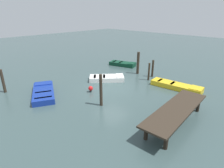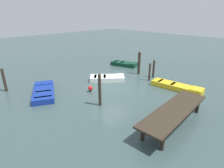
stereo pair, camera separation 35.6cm
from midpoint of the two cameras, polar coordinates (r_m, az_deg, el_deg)
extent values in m
plane|color=#384C4C|center=(15.11, -0.68, -1.24)|extent=(80.00, 80.00, 0.00)
cube|color=#33281E|center=(10.61, 18.42, -7.45)|extent=(5.67, 1.77, 0.10)
cylinder|color=black|center=(8.94, 15.26, -16.66)|extent=(0.20, 0.20, 0.85)
cylinder|color=black|center=(9.31, 9.40, -14.41)|extent=(0.20, 0.20, 0.85)
cylinder|color=black|center=(12.61, 24.38, -6.00)|extent=(0.20, 0.20, 0.85)
cylinder|color=black|center=(12.87, 20.04, -4.77)|extent=(0.20, 0.20, 0.85)
cube|color=silver|center=(16.74, -2.27, 1.81)|extent=(3.14, 3.06, 0.40)
cube|color=#334772|center=(16.70, -2.27, 2.26)|extent=(2.60, 2.53, 0.04)
cube|color=silver|center=(16.73, 1.82, 2.63)|extent=(1.30, 1.33, 0.06)
cube|color=navy|center=(16.68, -3.06, 2.37)|extent=(0.85, 0.89, 0.04)
cube|color=navy|center=(16.71, -5.96, 2.31)|extent=(0.85, 0.89, 0.04)
cube|color=#0C3823|center=(21.43, 2.79, 6.22)|extent=(1.94, 3.16, 0.40)
cube|color=maroon|center=(21.39, 2.80, 6.59)|extent=(1.57, 2.67, 0.04)
cube|color=#0C3823|center=(20.92, 5.68, 6.42)|extent=(1.19, 0.91, 0.06)
cube|color=maroon|center=(21.47, 2.26, 6.76)|extent=(0.93, 0.44, 0.04)
cube|color=maroon|center=(21.82, 0.33, 7.02)|extent=(0.93, 0.44, 0.04)
cube|color=navy|center=(14.73, -21.08, -2.54)|extent=(2.96, 3.92, 0.40)
cube|color=silver|center=(14.67, -21.15, -2.04)|extent=(2.43, 3.29, 0.04)
cube|color=navy|center=(15.97, -21.15, 0.20)|extent=(1.53, 1.31, 0.06)
cube|color=#A4A49F|center=(14.40, -21.19, -2.31)|extent=(1.10, 0.69, 0.04)
cube|color=#A4A49F|center=(13.48, -21.23, -3.95)|extent=(1.10, 0.69, 0.04)
cube|color=gold|center=(15.78, 18.57, -0.61)|extent=(1.44, 4.10, 0.40)
cube|color=#4C3319|center=(15.73, 18.63, -0.14)|extent=(1.15, 3.48, 0.04)
cube|color=gold|center=(15.30, 24.11, -1.17)|extent=(1.05, 0.97, 0.06)
cube|color=#42301E|center=(15.81, 17.63, 0.25)|extent=(0.86, 0.27, 0.04)
cube|color=#42301E|center=(16.20, 14.03, 1.14)|extent=(0.86, 0.27, 0.04)
cylinder|color=#33281E|center=(16.36, -31.23, 0.78)|extent=(0.21, 0.21, 1.84)
cylinder|color=#33281E|center=(18.48, 7.50, 6.45)|extent=(0.26, 0.26, 2.19)
cylinder|color=#33281E|center=(11.96, -4.30, -1.97)|extent=(0.20, 0.20, 2.18)
cylinder|color=#33281E|center=(17.88, 11.92, 4.71)|extent=(0.20, 0.20, 1.63)
cylinder|color=#33281E|center=(16.89, 10.76, 3.75)|extent=(0.17, 0.17, 1.60)
cylinder|color=#262626|center=(14.47, -7.30, -2.21)|extent=(0.16, 0.16, 0.12)
sphere|color=red|center=(14.38, -7.35, -1.34)|extent=(0.36, 0.36, 0.36)
camera|label=1|loc=(0.18, -90.68, -0.27)|focal=29.54mm
camera|label=2|loc=(0.18, 89.32, 0.27)|focal=29.54mm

